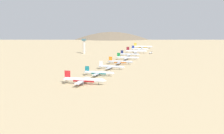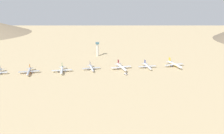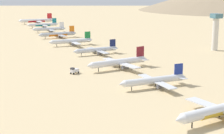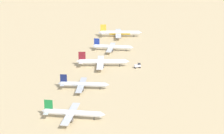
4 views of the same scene
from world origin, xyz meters
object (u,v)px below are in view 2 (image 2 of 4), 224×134
parked_jet_7 (147,66)px  parked_jet_8 (174,64)px  control_tower (97,48)px  parked_jet_4 (62,70)px  parked_jet_5 (91,68)px  parked_jet_6 (121,67)px  parked_jet_3 (29,71)px  service_truck (126,74)px

parked_jet_7 → parked_jet_8: 50.15m
parked_jet_7 → control_tower: size_ratio=1.32×
parked_jet_4 → parked_jet_5: size_ratio=1.07×
parked_jet_6 → parked_jet_5: bearing=-94.3°
parked_jet_6 → control_tower: 103.71m
parked_jet_6 → parked_jet_8: size_ratio=0.98×
parked_jet_5 → parked_jet_8: parked_jet_8 is taller
parked_jet_3 → service_truck: bearing=79.3°
control_tower → parked_jet_6: bearing=18.5°
parked_jet_6 → control_tower: (-97.65, -32.76, 12.11)m
parked_jet_4 → parked_jet_8: (-1.72, 196.13, 0.42)m
parked_jet_6 → parked_jet_7: 46.10m
parked_jet_5 → parked_jet_7: 97.35m
parked_jet_5 → parked_jet_8: bearing=88.7°
parked_jet_6 → parked_jet_7: bearing=89.4°
parked_jet_4 → parked_jet_8: bearing=90.5°
parked_jet_8 → parked_jet_7: bearing=-88.9°
parked_jet_4 → service_truck: (28.09, 101.66, -1.82)m
parked_jet_4 → service_truck: 105.49m
parked_jet_6 → parked_jet_7: parked_jet_6 is taller
parked_jet_3 → parked_jet_4: (1.05, 52.14, 0.07)m
parked_jet_5 → parked_jet_6: size_ratio=0.85×
parked_jet_5 → parked_jet_7: size_ratio=0.96×
parked_jet_7 → parked_jet_8: (-0.94, 50.13, 0.55)m
parked_jet_5 → control_tower: 96.43m
parked_jet_5 → parked_jet_4: bearing=-83.9°
parked_jet_4 → parked_jet_7: size_ratio=1.04×
parked_jet_3 → parked_jet_8: bearing=90.2°
parked_jet_3 → parked_jet_6: (-0.26, 152.05, 0.46)m
parked_jet_4 → parked_jet_6: parked_jet_6 is taller
parked_jet_6 → service_truck: (29.40, 1.75, -2.21)m
parked_jet_4 → service_truck: parked_jet_4 is taller
parked_jet_3 → parked_jet_7: size_ratio=1.03×
parked_jet_4 → parked_jet_8: parked_jet_8 is taller
parked_jet_8 → parked_jet_5: bearing=-91.3°
service_truck → parked_jet_4: bearing=-105.4°
control_tower → parked_jet_7: bearing=38.8°
parked_jet_7 → service_truck: 52.94m
parked_jet_5 → parked_jet_3: bearing=-87.7°
parked_jet_7 → parked_jet_8: bearing=91.1°
parked_jet_7 → service_truck: bearing=-56.9°
parked_jet_6 → service_truck: size_ratio=7.72×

